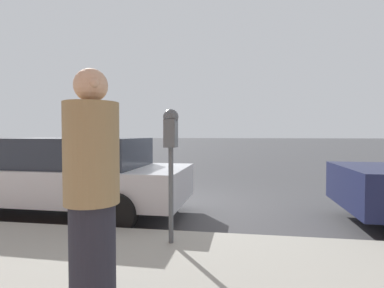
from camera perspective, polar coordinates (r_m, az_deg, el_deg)
name	(u,v)px	position (r m, az deg, el deg)	size (l,w,h in m)	color
ground_plane	(175,205)	(6.55, -3.27, -11.51)	(220.00, 220.00, 0.00)	#424244
parking_meter	(171,141)	(3.66, -4.05, 0.66)	(0.21, 0.19, 1.65)	#4C5156
car_silver	(67,174)	(6.09, -22.64, -5.35)	(2.08, 4.62, 1.44)	#B7BABF
pedestrian	(92,196)	(2.24, -18.50, -9.45)	(0.38, 0.38, 1.79)	#23232D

